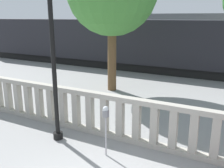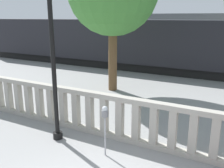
% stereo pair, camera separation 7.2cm
% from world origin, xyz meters
% --- Properties ---
extents(balustrade, '(13.41, 0.24, 1.33)m').
position_xyz_m(balustrade, '(0.00, 2.99, 0.67)').
color(balustrade, '#9E998E').
rests_on(balustrade, ground).
extents(parking_meter, '(0.17, 0.17, 1.35)m').
position_xyz_m(parking_meter, '(-0.71, 2.04, 1.09)').
color(parking_meter, '#99999E').
rests_on(parking_meter, ground).
extents(train_near, '(23.05, 2.70, 3.89)m').
position_xyz_m(train_near, '(-5.69, 12.77, 1.74)').
color(train_near, black).
rests_on(train_near, ground).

